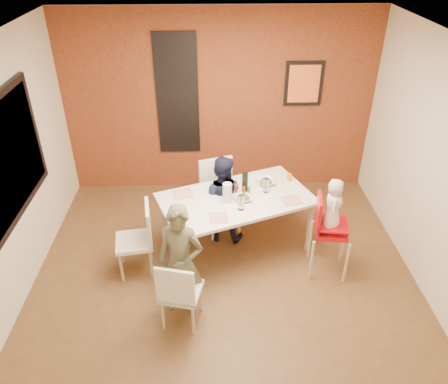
{
  "coord_description": "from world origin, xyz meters",
  "views": [
    {
      "loc": [
        -0.14,
        -3.82,
        3.62
      ],
      "look_at": [
        0.0,
        0.3,
        1.05
      ],
      "focal_mm": 35.0,
      "sensor_mm": 36.0,
      "label": 1
    }
  ],
  "objects_px": {
    "dining_table": "(236,202)",
    "toddler": "(333,205)",
    "chair_left": "(140,236)",
    "child_far": "(222,199)",
    "child_near": "(181,262)",
    "chair_far": "(219,192)",
    "paper_towel_roll": "(227,193)",
    "chair_near": "(179,292)",
    "high_chair": "(327,228)",
    "wine_bottle": "(245,183)"
  },
  "relations": [
    {
      "from": "dining_table",
      "to": "toddler",
      "type": "distance_m",
      "value": 1.18
    },
    {
      "from": "chair_left",
      "to": "dining_table",
      "type": "bearing_deg",
      "value": 100.56
    },
    {
      "from": "chair_left",
      "to": "child_far",
      "type": "relative_size",
      "value": 0.76
    },
    {
      "from": "child_near",
      "to": "chair_far",
      "type": "bearing_deg",
      "value": 87.69
    },
    {
      "from": "paper_towel_roll",
      "to": "chair_near",
      "type": "bearing_deg",
      "value": -113.87
    },
    {
      "from": "high_chair",
      "to": "child_near",
      "type": "height_order",
      "value": "child_near"
    },
    {
      "from": "dining_table",
      "to": "wine_bottle",
      "type": "height_order",
      "value": "wine_bottle"
    },
    {
      "from": "chair_far",
      "to": "high_chair",
      "type": "distance_m",
      "value": 1.54
    },
    {
      "from": "chair_near",
      "to": "child_near",
      "type": "distance_m",
      "value": 0.3
    },
    {
      "from": "chair_left",
      "to": "child_near",
      "type": "distance_m",
      "value": 0.84
    },
    {
      "from": "dining_table",
      "to": "chair_near",
      "type": "relative_size",
      "value": 2.43
    },
    {
      "from": "high_chair",
      "to": "child_far",
      "type": "xyz_separation_m",
      "value": [
        -1.2,
        0.68,
        -0.02
      ]
    },
    {
      "from": "dining_table",
      "to": "toddler",
      "type": "relative_size",
      "value": 3.15
    },
    {
      "from": "chair_near",
      "to": "child_far",
      "type": "height_order",
      "value": "child_far"
    },
    {
      "from": "dining_table",
      "to": "paper_towel_roll",
      "type": "bearing_deg",
      "value": -144.91
    },
    {
      "from": "child_far",
      "to": "chair_left",
      "type": "bearing_deg",
      "value": 45.8
    },
    {
      "from": "child_near",
      "to": "wine_bottle",
      "type": "height_order",
      "value": "child_near"
    },
    {
      "from": "chair_near",
      "to": "paper_towel_roll",
      "type": "height_order",
      "value": "paper_towel_roll"
    },
    {
      "from": "high_chair",
      "to": "child_far",
      "type": "bearing_deg",
      "value": 69.51
    },
    {
      "from": "child_far",
      "to": "wine_bottle",
      "type": "distance_m",
      "value": 0.43
    },
    {
      "from": "chair_near",
      "to": "child_far",
      "type": "distance_m",
      "value": 1.58
    },
    {
      "from": "chair_left",
      "to": "toddler",
      "type": "height_order",
      "value": "toddler"
    },
    {
      "from": "chair_far",
      "to": "high_chair",
      "type": "relative_size",
      "value": 0.97
    },
    {
      "from": "child_far",
      "to": "chair_near",
      "type": "bearing_deg",
      "value": 85.67
    },
    {
      "from": "chair_near",
      "to": "high_chair",
      "type": "bearing_deg",
      "value": -140.28
    },
    {
      "from": "toddler",
      "to": "wine_bottle",
      "type": "height_order",
      "value": "toddler"
    },
    {
      "from": "chair_near",
      "to": "toddler",
      "type": "relative_size",
      "value": 1.3
    },
    {
      "from": "child_far",
      "to": "wine_bottle",
      "type": "height_order",
      "value": "child_far"
    },
    {
      "from": "child_far",
      "to": "paper_towel_roll",
      "type": "xyz_separation_m",
      "value": [
        0.06,
        -0.31,
        0.28
      ]
    },
    {
      "from": "chair_left",
      "to": "wine_bottle",
      "type": "distance_m",
      "value": 1.4
    },
    {
      "from": "child_far",
      "to": "dining_table",
      "type": "bearing_deg",
      "value": 140.05
    },
    {
      "from": "child_far",
      "to": "wine_bottle",
      "type": "xyz_separation_m",
      "value": [
        0.28,
        -0.12,
        0.3
      ]
    },
    {
      "from": "chair_left",
      "to": "toddler",
      "type": "distance_m",
      "value": 2.23
    },
    {
      "from": "child_far",
      "to": "toddler",
      "type": "relative_size",
      "value": 1.83
    },
    {
      "from": "chair_far",
      "to": "toddler",
      "type": "bearing_deg",
      "value": -55.13
    },
    {
      "from": "high_chair",
      "to": "paper_towel_roll",
      "type": "height_order",
      "value": "high_chair"
    },
    {
      "from": "chair_near",
      "to": "chair_left",
      "type": "relative_size",
      "value": 0.93
    },
    {
      "from": "paper_towel_roll",
      "to": "dining_table",
      "type": "bearing_deg",
      "value": 35.09
    },
    {
      "from": "chair_near",
      "to": "toddler",
      "type": "distance_m",
      "value": 1.93
    },
    {
      "from": "chair_left",
      "to": "high_chair",
      "type": "distance_m",
      "value": 2.16
    },
    {
      "from": "chair_far",
      "to": "chair_left",
      "type": "distance_m",
      "value": 1.27
    },
    {
      "from": "chair_left",
      "to": "child_far",
      "type": "distance_m",
      "value": 1.15
    },
    {
      "from": "chair_left",
      "to": "child_near",
      "type": "height_order",
      "value": "child_near"
    },
    {
      "from": "dining_table",
      "to": "high_chair",
      "type": "relative_size",
      "value": 2.01
    },
    {
      "from": "child_near",
      "to": "wine_bottle",
      "type": "distance_m",
      "value": 1.39
    },
    {
      "from": "chair_far",
      "to": "child_near",
      "type": "distance_m",
      "value": 1.58
    },
    {
      "from": "chair_far",
      "to": "wine_bottle",
      "type": "bearing_deg",
      "value": -67.44
    },
    {
      "from": "chair_far",
      "to": "paper_towel_roll",
      "type": "distance_m",
      "value": 0.64
    },
    {
      "from": "dining_table",
      "to": "child_near",
      "type": "relative_size",
      "value": 1.56
    },
    {
      "from": "child_far",
      "to": "wine_bottle",
      "type": "bearing_deg",
      "value": 170.8
    }
  ]
}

